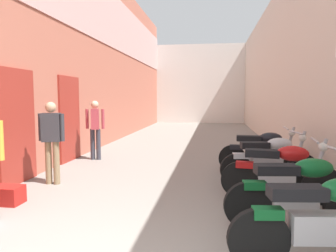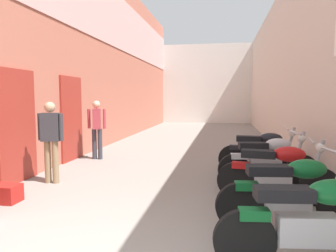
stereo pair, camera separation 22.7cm
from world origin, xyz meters
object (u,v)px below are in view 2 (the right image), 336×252
motorcycle_nearest (314,221)px  motorcycle_fourth (268,159)px  pedestrian_further_down (97,125)px  motorcycle_fifth (262,151)px  motorcycle_third (277,171)px  pedestrian_mid_alley (51,136)px  plastic_crate (5,194)px  motorcycle_second (292,191)px

motorcycle_nearest → motorcycle_fourth: size_ratio=1.00×
motorcycle_nearest → pedestrian_further_down: size_ratio=1.18×
motorcycle_fifth → pedestrian_further_down: bearing=167.2°
motorcycle_fifth → motorcycle_nearest: bearing=-90.0°
motorcycle_third → motorcycle_fifth: 1.88m
motorcycle_third → motorcycle_fourth: (-0.00, 0.94, 0.00)m
pedestrian_mid_alley → pedestrian_further_down: 2.40m
pedestrian_further_down → plastic_crate: size_ratio=3.57×
pedestrian_further_down → motorcycle_second: bearing=-43.0°
pedestrian_mid_alley → plastic_crate: (-0.12, -1.17, -0.78)m
motorcycle_nearest → motorcycle_fourth: 2.96m
motorcycle_third → motorcycle_fourth: 0.94m
motorcycle_second → motorcycle_fourth: 2.01m
motorcycle_fourth → pedestrian_further_down: pedestrian_further_down is taller
motorcycle_second → pedestrian_mid_alley: pedestrian_mid_alley is taller
pedestrian_mid_alley → pedestrian_further_down: size_ratio=1.00×
pedestrian_mid_alley → pedestrian_further_down: (-0.07, 2.40, 0.00)m
motorcycle_fourth → motorcycle_third: bearing=-90.0°
motorcycle_second → motorcycle_fifth: 2.95m
motorcycle_second → motorcycle_fifth: (0.00, 2.95, 0.00)m
motorcycle_second → motorcycle_fifth: size_ratio=1.00×
motorcycle_fourth → plastic_crate: 4.55m
motorcycle_fourth → motorcycle_fifth: size_ratio=1.00×
motorcycle_fifth → pedestrian_mid_alley: bearing=-160.5°
motorcycle_second → pedestrian_mid_alley: bearing=159.9°
motorcycle_fifth → pedestrian_further_down: pedestrian_further_down is taller
motorcycle_fourth → pedestrian_further_down: size_ratio=1.17×
motorcycle_second → plastic_crate: size_ratio=4.19×
plastic_crate → pedestrian_further_down: bearing=89.2°
motorcycle_third → motorcycle_fourth: size_ratio=1.00×
motorcycle_fifth → plastic_crate: 4.98m
motorcycle_second → pedestrian_further_down: (-4.17, 3.89, 0.42)m
motorcycle_fourth → pedestrian_mid_alley: 4.15m
motorcycle_second → plastic_crate: bearing=175.5°
motorcycle_nearest → plastic_crate: bearing=163.1°
motorcycle_nearest → motorcycle_fifth: (0.00, 3.90, 0.00)m
motorcycle_nearest → pedestrian_further_down: 6.41m
motorcycle_third → motorcycle_fifth: (0.00, 1.88, 0.00)m
motorcycle_fifth → plastic_crate: motorcycle_fifth is taller
motorcycle_fourth → pedestrian_further_down: (-4.17, 1.89, 0.42)m
motorcycle_third → pedestrian_mid_alley: pedestrian_mid_alley is taller
motorcycle_nearest → motorcycle_third: same height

